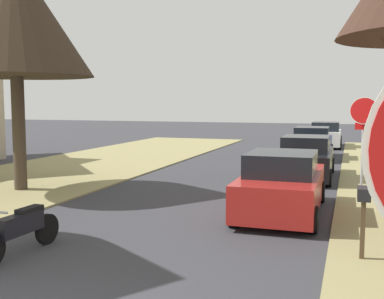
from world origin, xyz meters
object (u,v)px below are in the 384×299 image
(street_tree_left_mid_a, at_px, (15,16))
(parked_sedan_white, at_px, (326,135))
(parked_sedan_red, at_px, (282,185))
(parked_motorcycle, at_px, (21,229))
(stop_sign_far, at_px, (364,125))
(parked_sedan_navy, at_px, (312,144))
(curbside_mailbox, at_px, (364,202))
(parked_sedan_black, at_px, (306,159))

(street_tree_left_mid_a, xyz_separation_m, parked_sedan_white, (8.38, 18.41, -4.70))
(parked_sedan_red, relative_size, parked_motorcycle, 2.15)
(stop_sign_far, bearing_deg, parked_sedan_white, 96.58)
(parked_sedan_red, bearing_deg, stop_sign_far, 56.06)
(parked_sedan_white, xyz_separation_m, parked_motorcycle, (-4.17, -23.58, -0.24))
(stop_sign_far, distance_m, parked_sedan_red, 3.75)
(parked_sedan_navy, bearing_deg, street_tree_left_mid_a, -123.72)
(street_tree_left_mid_a, relative_size, parked_sedan_red, 1.64)
(parked_sedan_red, relative_size, curbside_mailbox, 3.48)
(parked_sedan_navy, bearing_deg, parked_motorcycle, -102.55)
(parked_sedan_white, bearing_deg, street_tree_left_mid_a, -114.46)
(parked_sedan_black, relative_size, parked_motorcycle, 2.15)
(parked_sedan_red, relative_size, parked_sedan_white, 1.00)
(parked_sedan_red, relative_size, parked_sedan_navy, 1.00)
(parked_sedan_navy, distance_m, parked_motorcycle, 17.63)
(parked_sedan_red, bearing_deg, curbside_mailbox, -59.46)
(parked_sedan_white, bearing_deg, parked_sedan_black, -90.19)
(parked_sedan_black, bearing_deg, street_tree_left_mid_a, -146.83)
(parked_sedan_navy, bearing_deg, parked_sedan_white, 86.93)
(parked_sedan_navy, height_order, curbside_mailbox, parked_sedan_navy)
(parked_sedan_red, distance_m, parked_sedan_black, 5.86)
(parked_sedan_red, height_order, curbside_mailbox, parked_sedan_red)
(street_tree_left_mid_a, bearing_deg, parked_sedan_black, 33.17)
(parked_sedan_black, distance_m, curbside_mailbox, 9.16)
(parked_motorcycle, distance_m, curbside_mailbox, 6.16)
(parked_sedan_navy, bearing_deg, stop_sign_far, -77.16)
(stop_sign_far, bearing_deg, parked_sedan_red, -123.94)
(stop_sign_far, bearing_deg, parked_motorcycle, -128.20)
(parked_sedan_black, bearing_deg, parked_sedan_red, -90.55)
(parked_motorcycle, bearing_deg, street_tree_left_mid_a, 129.09)
(street_tree_left_mid_a, relative_size, parked_motorcycle, 3.54)
(parked_sedan_red, distance_m, parked_motorcycle, 6.27)
(parked_sedan_white, bearing_deg, parked_sedan_red, -90.30)
(parked_sedan_red, height_order, parked_sedan_black, same)
(parked_sedan_navy, xyz_separation_m, curbside_mailbox, (2.09, -15.57, 0.33))
(street_tree_left_mid_a, bearing_deg, curbside_mailbox, -19.26)
(parked_sedan_black, height_order, parked_sedan_navy, same)
(parked_sedan_red, xyz_separation_m, parked_motorcycle, (-4.07, -4.76, -0.24))
(street_tree_left_mid_a, height_order, parked_sedan_navy, street_tree_left_mid_a)
(curbside_mailbox, bearing_deg, street_tree_left_mid_a, 160.74)
(stop_sign_far, relative_size, parked_motorcycle, 1.42)
(parked_sedan_white, distance_m, parked_motorcycle, 23.95)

